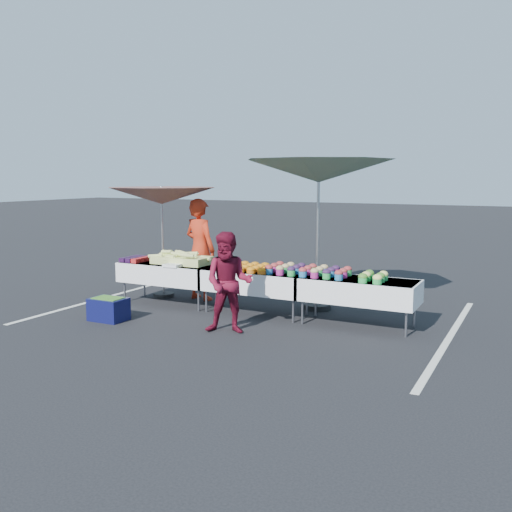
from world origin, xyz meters
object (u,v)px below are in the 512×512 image
at_px(table_center, 256,280).
at_px(storage_bin, 109,309).
at_px(customer, 229,283).
at_px(umbrella_left, 161,197).
at_px(vendor, 200,249).
at_px(umbrella_right, 319,172).
at_px(table_right, 358,290).
at_px(table_left, 169,272).

xyz_separation_m(table_center, storage_bin, (-1.94, -1.51, -0.39)).
relative_size(customer, umbrella_left, 0.57).
xyz_separation_m(vendor, storage_bin, (-0.47, -2.06, -0.77)).
relative_size(customer, storage_bin, 2.64).
distance_m(table_center, vendor, 1.62).
bearing_deg(vendor, storage_bin, 91.41).
bearing_deg(umbrella_left, vendor, 11.15).
bearing_deg(storage_bin, umbrella_left, 98.46).
xyz_separation_m(table_center, customer, (0.18, -1.26, 0.18)).
relative_size(vendor, umbrella_right, 0.66).
height_order(customer, umbrella_left, umbrella_left).
bearing_deg(storage_bin, table_center, 37.60).
bearing_deg(table_center, storage_bin, -142.16).
xyz_separation_m(table_right, umbrella_right, (-0.99, 0.80, 1.83)).
height_order(table_left, table_right, same).
xyz_separation_m(vendor, umbrella_right, (2.28, 0.25, 1.45)).
relative_size(table_left, customer, 1.22).
distance_m(table_right, umbrella_right, 2.23).
distance_m(table_right, umbrella_left, 4.28).
xyz_separation_m(table_left, vendor, (0.33, 0.55, 0.38)).
distance_m(table_center, umbrella_left, 2.65).
bearing_deg(umbrella_right, customer, -106.84).
bearing_deg(umbrella_right, vendor, -173.75).
bearing_deg(umbrella_right, table_center, -135.25).
height_order(vendor, umbrella_left, umbrella_left).
bearing_deg(vendor, table_right, -175.31).
relative_size(table_left, vendor, 0.96).
relative_size(table_right, umbrella_right, 0.63).
bearing_deg(table_left, umbrella_left, 137.42).
xyz_separation_m(table_left, table_center, (1.80, 0.00, 0.00)).
height_order(table_center, storage_bin, table_center).
relative_size(table_left, table_center, 1.00).
height_order(table_left, umbrella_left, umbrella_left).
bearing_deg(storage_bin, customer, 6.47).
relative_size(table_right, storage_bin, 3.21).
bearing_deg(umbrella_left, table_left, -42.58).
height_order(table_right, customer, customer).
bearing_deg(vendor, table_center, 173.77).
relative_size(table_right, vendor, 0.96).
distance_m(umbrella_left, storage_bin, 2.61).
xyz_separation_m(table_left, table_right, (3.60, 0.00, 0.00)).
bearing_deg(table_center, table_right, 0.00).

